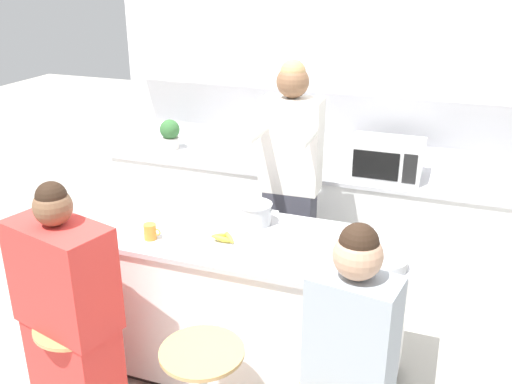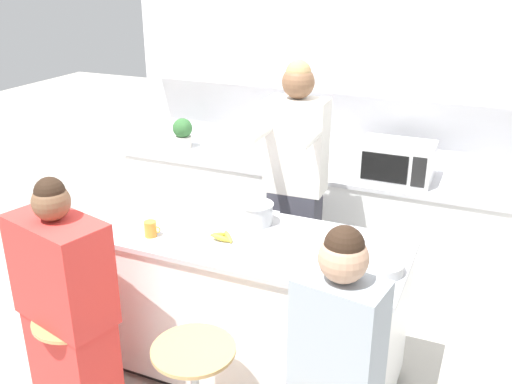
# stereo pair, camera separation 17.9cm
# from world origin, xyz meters

# --- Properties ---
(ground_plane) EXTENTS (16.00, 16.00, 0.00)m
(ground_plane) POSITION_xyz_m (0.00, 0.00, 0.00)
(ground_plane) COLOR #B2ADA3
(wall_back) EXTENTS (3.60, 0.22, 2.70)m
(wall_back) POSITION_xyz_m (0.00, 1.70, 1.54)
(wall_back) COLOR white
(wall_back) RESTS_ON ground_plane
(back_counter) EXTENTS (3.35, 0.63, 0.90)m
(back_counter) POSITION_xyz_m (0.00, 1.40, 0.45)
(back_counter) COLOR white
(back_counter) RESTS_ON ground_plane
(kitchen_island) EXTENTS (1.78, 0.77, 0.93)m
(kitchen_island) POSITION_xyz_m (0.00, 0.00, 0.47)
(kitchen_island) COLOR black
(kitchen_island) RESTS_ON ground_plane
(bar_stool_leftmost) EXTENTS (0.42, 0.42, 0.64)m
(bar_stool_leftmost) POSITION_xyz_m (-0.71, -0.71, 0.38)
(bar_stool_leftmost) COLOR tan
(bar_stool_leftmost) RESTS_ON ground_plane
(person_cooking) EXTENTS (0.41, 0.57, 1.83)m
(person_cooking) POSITION_xyz_m (0.02, 0.67, 0.92)
(person_cooking) COLOR #383842
(person_cooking) RESTS_ON ground_plane
(person_wrapped_blanket) EXTENTS (0.59, 0.41, 1.43)m
(person_wrapped_blanket) POSITION_xyz_m (-0.74, -0.71, 0.67)
(person_wrapped_blanket) COLOR red
(person_wrapped_blanket) RESTS_ON ground_plane
(cooking_pot) EXTENTS (0.30, 0.21, 0.13)m
(cooking_pot) POSITION_xyz_m (-0.05, 0.19, 1.00)
(cooking_pot) COLOR #B7BABC
(cooking_pot) RESTS_ON kitchen_island
(fruit_bowl) EXTENTS (0.23, 0.23, 0.07)m
(fruit_bowl) POSITION_xyz_m (0.42, 0.01, 0.97)
(fruit_bowl) COLOR white
(fruit_bowl) RESTS_ON kitchen_island
(mixing_bowl_steel) EXTENTS (0.23, 0.23, 0.06)m
(mixing_bowl_steel) POSITION_xyz_m (0.76, -0.09, 0.96)
(mixing_bowl_steel) COLOR #B7BABC
(mixing_bowl_steel) RESTS_ON kitchen_island
(coffee_cup_near) EXTENTS (0.10, 0.07, 0.09)m
(coffee_cup_near) POSITION_xyz_m (-0.53, -0.21, 0.98)
(coffee_cup_near) COLOR orange
(coffee_cup_near) RESTS_ON kitchen_island
(banana_bunch) EXTENTS (0.15, 0.11, 0.05)m
(banana_bunch) POSITION_xyz_m (-0.13, -0.09, 0.95)
(banana_bunch) COLOR yellow
(banana_bunch) RESTS_ON kitchen_island
(microwave) EXTENTS (0.53, 0.38, 0.27)m
(microwave) POSITION_xyz_m (0.55, 1.36, 1.04)
(microwave) COLOR white
(microwave) RESTS_ON back_counter
(potted_plant) EXTENTS (0.17, 0.17, 0.25)m
(potted_plant) POSITION_xyz_m (-1.26, 1.40, 1.04)
(potted_plant) COLOR beige
(potted_plant) RESTS_ON back_counter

